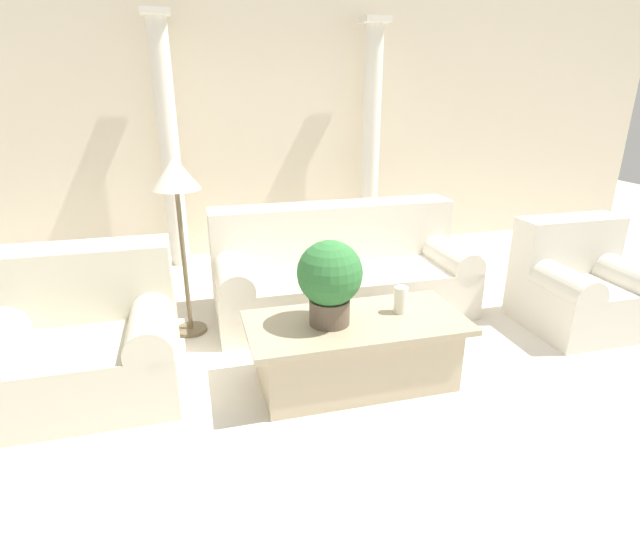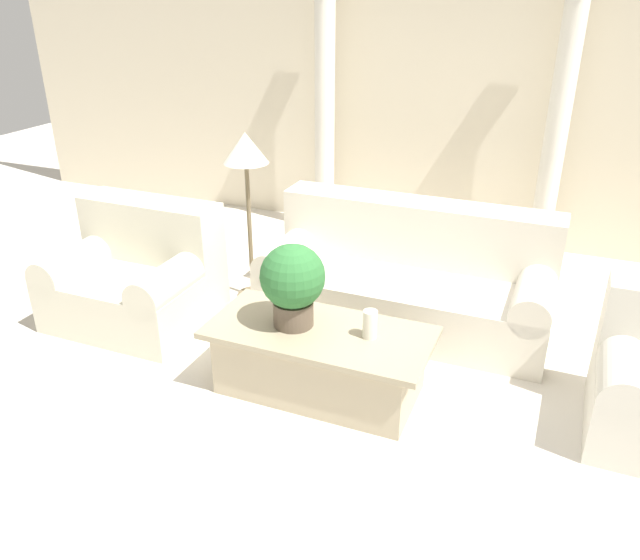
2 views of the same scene
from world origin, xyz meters
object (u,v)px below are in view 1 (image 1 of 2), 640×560
Objects in this scene: loveseat at (83,337)px; armchair at (579,284)px; sofa_long at (340,271)px; coffee_table at (355,350)px; floor_lamp at (176,187)px; potted_plant at (330,279)px.

armchair is (3.75, -0.02, -0.01)m from loveseat.
sofa_long is 1.21m from coffee_table.
sofa_long and loveseat have the same top height.
loveseat is (-1.96, -0.78, 0.01)m from sofa_long.
sofa_long reaches higher than coffee_table.
potted_plant is at bearing -50.09° from floor_lamp.
sofa_long is 1.56× the size of floor_lamp.
floor_lamp is 3.27m from armchair.
coffee_table is at bearing -0.58° from potted_plant.
potted_plant is 2.30m from armchair.
floor_lamp is at bearing 44.16° from loveseat.
potted_plant is at bearing -14.58° from loveseat.
loveseat is at bearing 166.84° from coffee_table.
sofa_long is 1.89× the size of loveseat.
floor_lamp reaches higher than coffee_table.
sofa_long is 1.54m from floor_lamp.
loveseat is 2.13× the size of potted_plant.
coffee_table is 1.02× the size of floor_lamp.
armchair is at bearing -12.10° from floor_lamp.
floor_lamp is (-0.87, 1.04, 0.41)m from potted_plant.
armchair is at bearing -24.08° from sofa_long.
loveseat is at bearing 179.62° from armchair.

